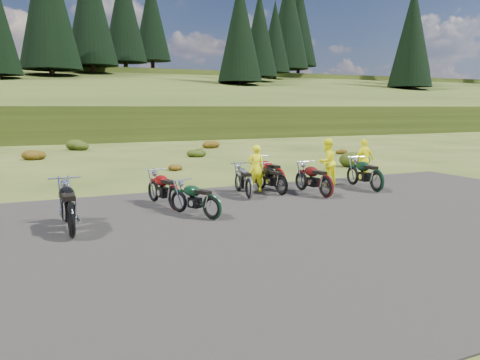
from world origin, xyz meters
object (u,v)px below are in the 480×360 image
motorcycle_0 (72,239)px  motorcycle_7 (376,193)px  motorcycle_3 (249,200)px  person_middle (256,169)px

motorcycle_0 → motorcycle_7: size_ratio=1.07×
motorcycle_7 → motorcycle_3: bearing=86.0°
motorcycle_7 → person_middle: 4.19m
motorcycle_3 → motorcycle_7: size_ratio=0.93×
motorcycle_0 → person_middle: size_ratio=1.45×
person_middle → motorcycle_7: bearing=163.7°
person_middle → motorcycle_0: bearing=39.2°
motorcycle_0 → motorcycle_3: 5.96m
motorcycle_0 → motorcycle_7: (9.96, 1.74, 0.00)m
motorcycle_3 → person_middle: size_ratio=1.26×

